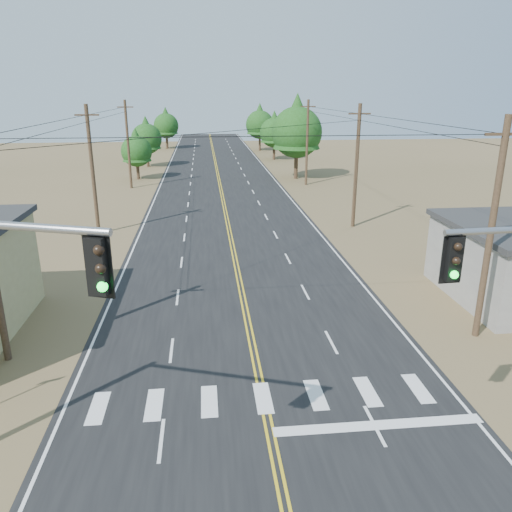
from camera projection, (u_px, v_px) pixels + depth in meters
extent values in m
cube|color=black|center=(230.00, 236.00, 39.34)|extent=(15.00, 200.00, 0.02)
cylinder|color=#4C3826|center=(93.00, 171.00, 38.62)|extent=(0.30, 0.30, 10.00)
cube|color=#4C3826|center=(87.00, 115.00, 37.31)|extent=(1.80, 0.12, 0.12)
cylinder|color=#4C3826|center=(128.00, 145.00, 57.51)|extent=(0.30, 0.30, 10.00)
cube|color=#4C3826|center=(125.00, 107.00, 56.19)|extent=(1.80, 0.12, 0.12)
cylinder|color=#4C3826|center=(491.00, 232.00, 21.82)|extent=(0.30, 0.30, 10.00)
cube|color=#4C3826|center=(506.00, 134.00, 20.50)|extent=(1.80, 0.12, 0.12)
cylinder|color=#4C3826|center=(356.00, 167.00, 40.70)|extent=(0.30, 0.30, 10.00)
cube|color=#4C3826|center=(360.00, 114.00, 39.39)|extent=(1.80, 0.12, 0.12)
cylinder|color=#4C3826|center=(307.00, 143.00, 59.59)|extent=(0.30, 0.30, 10.00)
cube|color=#4C3826|center=(308.00, 106.00, 58.27)|extent=(1.80, 0.12, 0.12)
cube|color=black|center=(99.00, 266.00, 10.48)|extent=(0.49, 0.46, 1.26)
sphere|color=black|center=(99.00, 250.00, 10.18)|extent=(0.23, 0.23, 0.23)
sphere|color=black|center=(101.00, 269.00, 10.30)|extent=(0.23, 0.23, 0.23)
sphere|color=#0CE533|center=(102.00, 287.00, 10.43)|extent=(0.23, 0.23, 0.23)
cube|color=black|center=(453.00, 258.00, 12.67)|extent=(0.39, 0.34, 1.17)
sphere|color=black|center=(458.00, 247.00, 12.38)|extent=(0.21, 0.21, 0.21)
sphere|color=black|center=(456.00, 261.00, 12.49)|extent=(0.21, 0.21, 0.21)
sphere|color=#0CE533|center=(454.00, 275.00, 12.61)|extent=(0.21, 0.21, 0.21)
cylinder|color=#3F2D1E|center=(138.00, 170.00, 64.60)|extent=(0.40, 0.40, 2.35)
cone|color=#1B4413|center=(136.00, 145.00, 63.57)|extent=(3.65, 3.65, 4.18)
sphere|color=#1B4413|center=(137.00, 151.00, 63.84)|extent=(3.92, 3.92, 3.92)
cylinder|color=#3F2D1E|center=(148.00, 158.00, 75.29)|extent=(0.41, 0.41, 2.71)
cone|color=#1B4413|center=(146.00, 132.00, 74.11)|extent=(4.21, 4.21, 4.82)
sphere|color=#1B4413|center=(146.00, 139.00, 74.42)|extent=(4.52, 4.52, 4.52)
cylinder|color=#3F2D1E|center=(167.00, 141.00, 99.19)|extent=(0.48, 0.48, 2.91)
cone|color=#1B4413|center=(166.00, 120.00, 97.92)|extent=(4.52, 4.52, 5.17)
sphere|color=#1B4413|center=(166.00, 126.00, 98.25)|extent=(4.84, 4.84, 4.84)
cylinder|color=#3F2D1E|center=(296.00, 164.00, 64.86)|extent=(0.50, 0.50, 3.87)
cone|color=#1B4413|center=(297.00, 121.00, 63.18)|extent=(6.01, 6.01, 6.87)
sphere|color=#1B4413|center=(297.00, 132.00, 63.61)|extent=(6.44, 6.44, 6.44)
cylinder|color=#3F2D1E|center=(274.00, 151.00, 83.24)|extent=(0.42, 0.42, 2.87)
cone|color=#1B4413|center=(274.00, 126.00, 81.98)|extent=(4.47, 4.47, 5.11)
sphere|color=#1B4413|center=(274.00, 133.00, 82.31)|extent=(4.79, 4.79, 4.79)
cylinder|color=#3F2D1E|center=(260.00, 142.00, 95.81)|extent=(0.39, 0.39, 3.19)
cone|color=#1B4413|center=(260.00, 118.00, 94.42)|extent=(4.96, 4.96, 5.67)
sphere|color=#1B4413|center=(260.00, 125.00, 94.78)|extent=(5.31, 5.31, 5.31)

